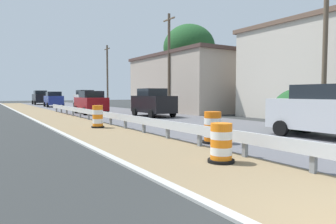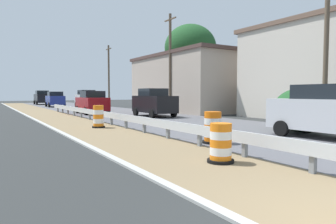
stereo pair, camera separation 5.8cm
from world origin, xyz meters
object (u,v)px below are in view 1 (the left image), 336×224
at_px(traffic_barrel_close, 213,129).
at_px(car_distant_a, 153,102).
at_px(car_trailing_near_lane, 330,112).
at_px(utility_pole_near, 325,47).
at_px(car_trailing_far_lane, 40,98).
at_px(car_lead_far_lane, 54,99).
at_px(traffic_barrel_nearest, 221,145).
at_px(utility_pole_mid, 169,62).
at_px(utility_pole_far, 107,75).
at_px(traffic_barrel_mid, 98,118).
at_px(car_lead_near_lane, 91,102).
at_px(car_mid_far_lane, 85,99).

bearing_deg(traffic_barrel_close, car_distant_a, 70.29).
bearing_deg(car_trailing_near_lane, traffic_barrel_close, -111.20).
height_order(car_distant_a, utility_pole_near, utility_pole_near).
bearing_deg(car_trailing_far_lane, car_lead_far_lane, -178.78).
distance_m(car_trailing_near_lane, car_lead_far_lane, 35.42).
xyz_separation_m(traffic_barrel_nearest, utility_pole_mid, (9.34, 17.32, 4.13)).
bearing_deg(car_distant_a, traffic_barrel_nearest, -21.82).
bearing_deg(utility_pole_near, traffic_barrel_close, -175.10).
relative_size(traffic_barrel_close, car_distant_a, 0.26).
bearing_deg(traffic_barrel_nearest, car_trailing_far_lane, 86.18).
distance_m(car_trailing_far_lane, utility_pole_near, 43.81).
xyz_separation_m(car_lead_far_lane, utility_pole_far, (6.67, -2.19, 3.32)).
distance_m(car_trailing_near_lane, car_distant_a, 13.65).
bearing_deg(traffic_barrel_nearest, utility_pole_far, 73.90).
bearing_deg(car_lead_far_lane, utility_pole_mid, -159.67).
xyz_separation_m(traffic_barrel_nearest, traffic_barrel_mid, (-0.06, 9.20, 0.07)).
bearing_deg(utility_pole_far, car_lead_far_lane, 161.82).
relative_size(car_distant_a, utility_pole_near, 0.55).
xyz_separation_m(car_lead_near_lane, utility_pole_near, (6.63, -16.79, 3.07)).
distance_m(traffic_barrel_close, utility_pole_far, 32.73).
relative_size(traffic_barrel_nearest, utility_pole_far, 0.12).
height_order(utility_pole_near, utility_pole_mid, utility_pole_mid).
bearing_deg(traffic_barrel_nearest, traffic_barrel_mid, 90.40).
height_order(car_lead_far_lane, car_mid_far_lane, car_mid_far_lane).
bearing_deg(car_trailing_far_lane, traffic_barrel_nearest, 177.27).
bearing_deg(car_mid_far_lane, car_distant_a, -1.14).
height_order(traffic_barrel_nearest, utility_pole_far, utility_pole_far).
bearing_deg(utility_pole_mid, utility_pole_near, -88.88).
bearing_deg(traffic_barrel_close, car_mid_far_lane, 81.70).
distance_m(car_lead_near_lane, utility_pole_mid, 7.73).
height_order(car_mid_far_lane, utility_pole_mid, utility_pole_mid).
bearing_deg(traffic_barrel_close, car_trailing_near_lane, -19.52).
bearing_deg(car_mid_far_lane, car_lead_far_lane, -147.03).
bearing_deg(car_trailing_far_lane, utility_pole_mid, -166.76).
distance_m(traffic_barrel_close, traffic_barrel_mid, 7.03).
distance_m(car_trailing_near_lane, car_mid_far_lane, 30.96).
height_order(traffic_barrel_nearest, car_lead_near_lane, car_lead_near_lane).
xyz_separation_m(car_lead_near_lane, car_trailing_far_lane, (0.11, 26.43, 0.13)).
bearing_deg(utility_pole_mid, traffic_barrel_mid, -139.18).
bearing_deg(car_trailing_far_lane, traffic_barrel_mid, 176.23).
bearing_deg(utility_pole_mid, car_trailing_far_lane, 102.16).
relative_size(car_trailing_far_lane, utility_pole_far, 0.55).
xyz_separation_m(utility_pole_near, utility_pole_far, (0.17, 30.83, 0.27)).
bearing_deg(car_trailing_near_lane, car_distant_a, 178.99).
xyz_separation_m(traffic_barrel_mid, utility_pole_near, (9.68, -6.11, 3.54)).
bearing_deg(car_distant_a, traffic_barrel_close, -18.70).
distance_m(car_lead_near_lane, car_mid_far_lane, 12.30).
xyz_separation_m(traffic_barrel_mid, car_trailing_near_lane, (6.32, -8.37, 0.53)).
relative_size(car_trailing_far_lane, utility_pole_near, 0.59).
xyz_separation_m(car_mid_far_lane, utility_pole_near, (3.56, -28.70, 2.96)).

